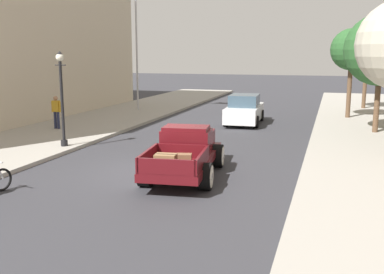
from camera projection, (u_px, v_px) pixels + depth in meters
The scene contains 9 objects.
ground_plane at pixel (160, 172), 15.00m from camera, with size 140.00×140.00×0.00m, color #333338.
hotrod_truck_maroon at pixel (186, 151), 14.63m from camera, with size 2.55×5.07×1.58m.
car_background_white at pixel (244, 110), 25.16m from camera, with size 2.03×4.38×1.65m.
pedestrian_sidewalk_left at pixel (56, 110), 22.61m from camera, with size 0.53×0.22×1.65m.
street_lamp_near at pixel (62, 92), 18.09m from camera, with size 0.50×0.32×3.85m.
flagpole at pixel (139, 24), 29.37m from camera, with size 1.74×0.16×9.16m.
street_tree_second at pixel (381, 50), 21.05m from camera, with size 3.39×3.39×5.61m.
street_tree_third at pixel (352, 50), 26.03m from camera, with size 2.42×2.42×5.19m.
street_tree_farthest at pixel (367, 56), 30.63m from camera, with size 2.45×2.45×4.86m.
Camera 1 is at (5.38, -13.54, 3.90)m, focal length 42.07 mm.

